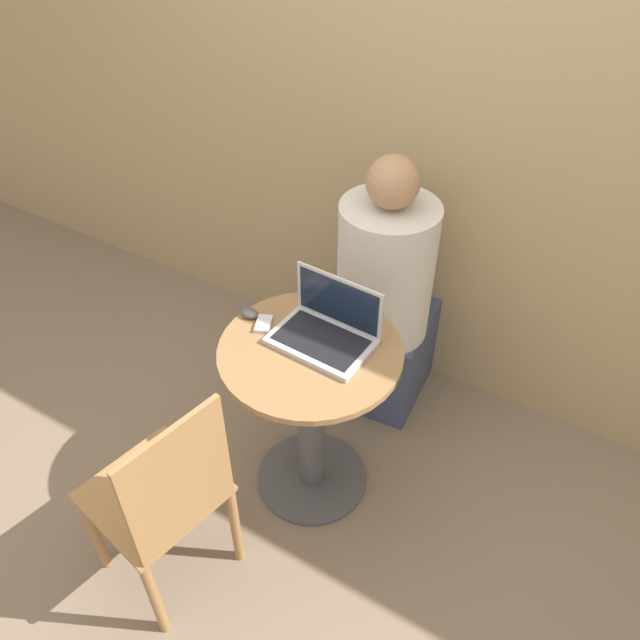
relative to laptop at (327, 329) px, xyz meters
The scene contains 8 objects.
ground_plane 0.81m from the laptop, 105.41° to the right, with size 12.00×12.00×0.00m, color #7F6B56.
back_wall 0.95m from the laptop, 91.48° to the left, with size 7.00×0.05×2.60m.
round_table 0.33m from the laptop, 105.41° to the right, with size 0.65×0.65×0.76m.
laptop is the anchor object (origin of this frame).
cell_phone 0.24m from the laptop, 165.90° to the right, with size 0.09×0.10×0.02m.
computer_mouse 0.31m from the laptop, behind, with size 0.07×0.05×0.03m.
chair_empty 0.78m from the laptop, 107.54° to the right, with size 0.47×0.47×0.92m.
person_seated 0.62m from the laptop, 90.74° to the left, with size 0.42×0.63×1.25m.
Camera 1 is at (0.83, -1.34, 2.25)m, focal length 35.00 mm.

